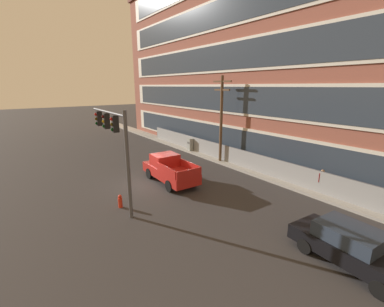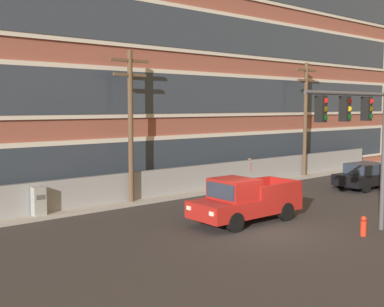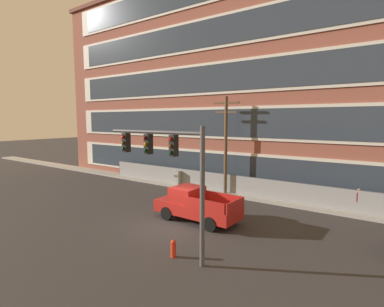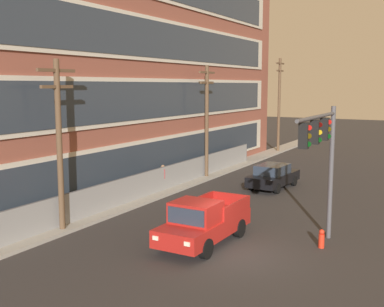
% 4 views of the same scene
% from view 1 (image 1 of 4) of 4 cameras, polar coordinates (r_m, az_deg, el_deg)
% --- Properties ---
extents(ground_plane, '(160.00, 160.00, 0.00)m').
position_cam_1_polar(ground_plane, '(18.97, -10.16, -6.64)').
color(ground_plane, '#333030').
extents(sidewalk_building_side, '(80.00, 1.65, 0.16)m').
position_cam_1_polar(sidewalk_building_side, '(23.46, 8.46, -2.16)').
color(sidewalk_building_side, '#9E9B93').
rests_on(sidewalk_building_side, ground).
extents(brick_mill_building, '(51.54, 8.94, 18.73)m').
position_cam_1_polar(brick_mill_building, '(24.53, 23.79, 19.53)').
color(brick_mill_building, brown).
rests_on(brick_mill_building, ground).
extents(chain_link_fence, '(35.28, 0.06, 1.63)m').
position_cam_1_polar(chain_link_fence, '(20.80, 15.68, -2.61)').
color(chain_link_fence, gray).
rests_on(chain_link_fence, ground).
extents(traffic_signal_mast, '(5.33, 0.43, 5.73)m').
position_cam_1_polar(traffic_signal_mast, '(14.79, -16.84, 3.76)').
color(traffic_signal_mast, '#4C4C51').
rests_on(traffic_signal_mast, ground).
extents(pickup_truck_red, '(5.24, 2.16, 1.96)m').
position_cam_1_polar(pickup_truck_red, '(18.86, -5.10, -3.56)').
color(pickup_truck_red, '#AD1E19').
rests_on(pickup_truck_red, ground).
extents(sedan_black, '(4.65, 2.19, 1.56)m').
position_cam_1_polar(sedan_black, '(12.33, 31.87, -17.07)').
color(sedan_black, black).
rests_on(sedan_black, ground).
extents(utility_pole_near_corner, '(2.20, 0.26, 7.73)m').
position_cam_1_polar(utility_pole_near_corner, '(23.09, 6.52, 8.26)').
color(utility_pole_near_corner, brown).
rests_on(utility_pole_near_corner, ground).
extents(electrical_cabinet, '(0.56, 0.46, 1.43)m').
position_cam_1_polar(electrical_cabinet, '(27.45, -0.44, 1.88)').
color(electrical_cabinet, '#939993').
rests_on(electrical_cabinet, ground).
extents(pedestrian_near_cabinet, '(0.47, 0.43, 1.69)m').
position_cam_1_polar(pedestrian_near_cabinet, '(18.59, 26.85, -5.31)').
color(pedestrian_near_cabinet, maroon).
rests_on(pedestrian_near_cabinet, ground).
extents(fire_hydrant, '(0.24, 0.24, 0.78)m').
position_cam_1_polar(fire_hydrant, '(15.68, -15.67, -10.17)').
color(fire_hydrant, red).
rests_on(fire_hydrant, ground).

